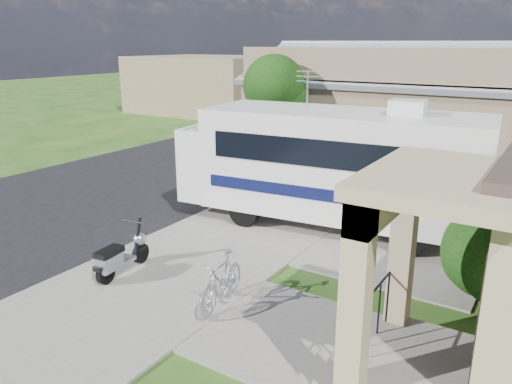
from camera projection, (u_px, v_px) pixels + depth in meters
The scene contains 18 objects.
ground at pixel (214, 280), 10.90m from camera, with size 120.00×120.00×0.00m, color #1C3F11.
street_slab at pixel (215, 155), 22.83m from camera, with size 9.00×80.00×0.02m, color black.
sidewalk_slab at pixel (348, 174), 19.49m from camera, with size 4.00×80.00×0.06m, color slate.
driveway_slab at pixel (356, 230), 13.76m from camera, with size 7.00×6.00×0.05m, color slate.
walk_slab at pixel (319, 344), 8.55m from camera, with size 4.00×3.00×0.05m, color slate.
warehouse at pixel (407, 114), 21.62m from camera, with size 12.50×8.40×5.04m.
distant_bldg_far at pixel (209, 84), 36.83m from camera, with size 10.00×8.00×4.00m, color brown.
distant_bldg_near at pixel (307, 81), 45.62m from camera, with size 8.00×7.00×3.20m, color brown.
street_tree_a at pixel (277, 89), 19.18m from camera, with size 2.44×2.40×4.58m.
street_tree_b at pixel (369, 73), 27.22m from camera, with size 2.44×2.40×4.73m.
street_tree_c at pixel (414, 70), 34.58m from camera, with size 2.44×2.40×4.42m.
motorhome at pixel (331, 163), 13.63m from camera, with size 8.52×3.44×4.26m.
shrub at pixel (494, 249), 9.45m from camera, with size 1.97×1.88×2.41m.
scooter at pixel (120, 257), 10.91m from camera, with size 0.61×1.68×1.10m.
bicycle at pixel (221, 284), 9.64m from camera, with size 0.48×1.71×1.03m, color #A6A6AE.
pickup_truck at pixel (268, 132), 23.82m from camera, with size 2.95×6.39×1.78m, color white.
van at pixel (326, 113), 30.36m from camera, with size 2.32×5.71×1.66m, color white.
garden_hose at pixel (349, 335), 8.68m from camera, with size 0.45×0.45×0.20m, color #125B14.
Camera 1 is at (6.07, -7.85, 5.00)m, focal length 35.00 mm.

